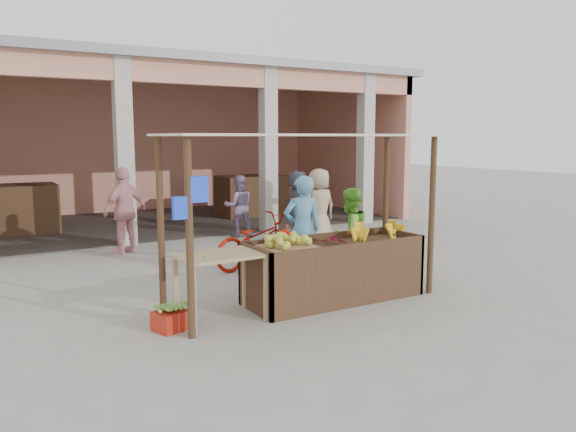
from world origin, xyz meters
TOP-DOWN VIEW (x-y plane):
  - ground at (0.00, 0.00)m, footprint 60.00×60.00m
  - market_building at (0.05, 8.93)m, footprint 14.40×6.40m
  - fruit_stall at (0.50, 0.00)m, footprint 2.60×0.95m
  - stall_awning at (-0.01, 0.06)m, footprint 4.09×1.35m
  - banana_heap at (1.23, -0.02)m, footprint 1.17×0.64m
  - melon_tray at (-0.26, 0.03)m, footprint 0.72×0.62m
  - berry_heap at (0.51, 0.06)m, footprint 0.44×0.36m
  - side_table at (-1.30, -0.05)m, footprint 1.11×0.77m
  - papaya_pile at (-1.30, -0.05)m, footprint 0.72×0.41m
  - red_crate at (-1.93, -0.05)m, footprint 0.54×0.46m
  - plantain_bundle at (-1.93, -0.05)m, footprint 0.37×0.26m
  - produce_sacks at (2.96, 5.37)m, footprint 0.83×0.78m
  - vendor_blue at (0.62, 1.05)m, footprint 0.78×0.64m
  - vendor_green at (1.34, 0.76)m, footprint 0.84×0.57m
  - motorcycle at (0.48, 2.38)m, footprint 1.07×2.03m
  - shopper_b at (-1.24, 4.82)m, footprint 1.24×1.02m
  - shopper_c at (2.60, 3.54)m, footprint 0.91×0.61m
  - shopper_d at (2.77, 4.71)m, footprint 1.14×1.65m
  - shopper_f at (1.58, 5.44)m, footprint 0.85×0.59m

SIDE VIEW (x-z plane):
  - ground at x=0.00m, z-range 0.00..0.00m
  - red_crate at x=-1.93m, z-range 0.00..0.24m
  - plantain_bundle at x=-1.93m, z-range 0.24..0.31m
  - produce_sacks at x=2.96m, z-range 0.00..0.63m
  - fruit_stall at x=0.50m, z-range 0.00..0.80m
  - motorcycle at x=0.48m, z-range 0.00..1.01m
  - side_table at x=-1.30m, z-range 0.30..1.17m
  - shopper_f at x=1.58m, z-range 0.00..1.59m
  - vendor_green at x=1.34m, z-range 0.00..1.61m
  - shopper_d at x=2.77m, z-range 0.00..1.66m
  - berry_heap at x=0.51m, z-range 0.80..0.94m
  - melon_tray at x=-0.26m, z-range 0.79..0.99m
  - banana_heap at x=1.23m, z-range 0.80..1.01m
  - shopper_c at x=2.60m, z-range 0.00..1.85m
  - vendor_blue at x=0.62m, z-range 0.00..1.86m
  - shopper_b at x=-1.24m, z-range 0.00..1.87m
  - papaya_pile at x=-1.30m, z-range 0.88..1.08m
  - stall_awning at x=-0.01m, z-range 0.78..3.17m
  - market_building at x=0.05m, z-range 0.60..4.80m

